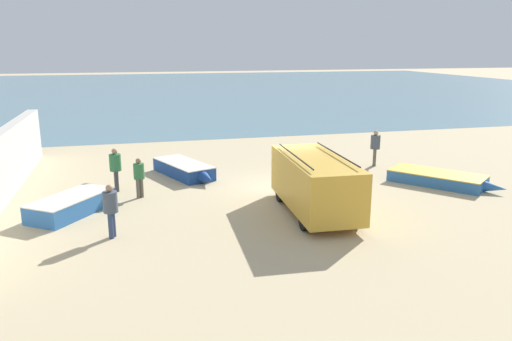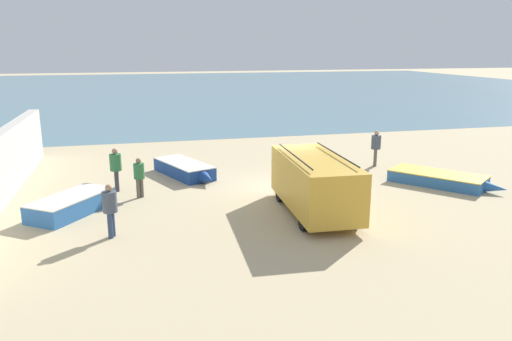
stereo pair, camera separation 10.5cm
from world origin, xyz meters
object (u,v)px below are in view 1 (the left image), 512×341
Objects in this scene: fishing_rowboat_0 at (185,169)px; fisherman_3 at (375,145)px; fishing_rowboat_1 at (74,204)px; fisherman_0 at (111,206)px; fishing_rowboat_2 at (439,179)px; fisherman_1 at (139,174)px; fisherman_2 at (115,166)px; parked_van at (315,182)px.

fishing_rowboat_0 is 9.45m from fisherman_3.
fishing_rowboat_1 is 3.21m from fisherman_0.
fisherman_0 reaches higher than fishing_rowboat_1.
fishing_rowboat_1 is at bearing -68.21° from fishing_rowboat_0.
fishing_rowboat_2 is (10.50, -4.19, -0.05)m from fishing_rowboat_0.
fisherman_1 reaches higher than fishing_rowboat_0.
fisherman_2 is (-3.02, -1.78, 0.76)m from fishing_rowboat_0.
parked_van is 2.94× the size of fisherman_2.
fishing_rowboat_1 is at bearing 138.22° from fisherman_0.
fisherman_2 is (1.44, 2.48, 0.74)m from fishing_rowboat_1.
fishing_rowboat_2 is (6.61, 2.20, -0.87)m from parked_van.
fishing_rowboat_2 is 4.10m from fisherman_3.
fisherman_2 is 12.51m from fisherman_3.
fisherman_3 is at bearing 50.58° from fisherman_0.
fisherman_1 is (-2.11, -2.96, 0.64)m from fishing_rowboat_0.
parked_van is 7.53m from fishing_rowboat_0.
fishing_rowboat_1 is at bearing 78.36° from parked_van.
parked_van is at bearing 9.38° from fishing_rowboat_0.
fishing_rowboat_2 is 12.69m from fisherman_1.
fisherman_3 is (13.86, 3.94, 0.74)m from fishing_rowboat_1.
parked_van is 8.20m from fisherman_3.
fisherman_3 is (9.41, -0.32, 0.76)m from fishing_rowboat_0.
parked_van is at bearing -109.79° from fishing_rowboat_2.
parked_van reaches higher than fishing_rowboat_2.
parked_van reaches higher than fisherman_1.
fisherman_2 is at bearing -81.38° from fishing_rowboat_0.
fisherman_2 is (-13.52, 2.41, 0.82)m from fishing_rowboat_2.
fisherman_1 is 1.49m from fisherman_2.
fisherman_0 is (1.38, -2.82, 0.70)m from fishing_rowboat_1.
fisherman_1 is at bearing -60.15° from fisherman_2.
fisherman_3 is (12.42, 1.46, -0.01)m from fisherman_2.
fisherman_1 is (-12.61, 1.23, 0.70)m from fishing_rowboat_2.
fisherman_2 reaches higher than fisherman_1.
fishing_rowboat_1 is 2.33× the size of fisherman_1.
fishing_rowboat_0 is 1.18× the size of fishing_rowboat_1.
fisherman_0 reaches higher than fisherman_1.
fishing_rowboat_1 is 14.96m from fishing_rowboat_2.
fishing_rowboat_0 is at bearing 88.68° from fisherman_0.
fisherman_2 is at bearing -138.35° from fishing_rowboat_2.
fishing_rowboat_0 is at bearing 22.93° from fisherman_2.
fishing_rowboat_0 is 11.31m from fishing_rowboat_2.
fisherman_2 is (-6.91, 4.62, -0.06)m from parked_van.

